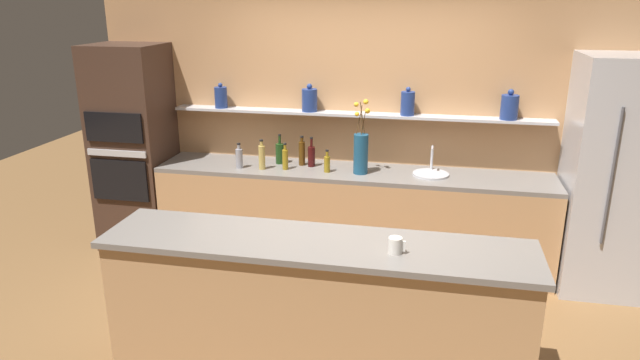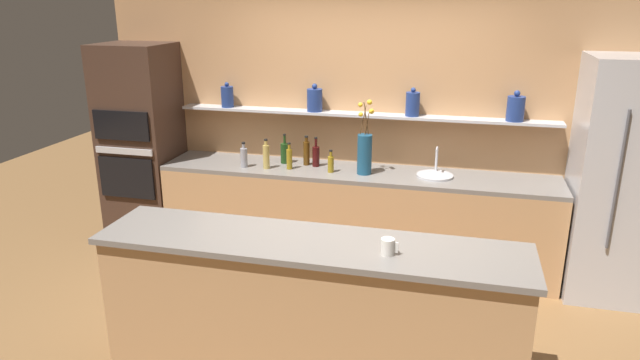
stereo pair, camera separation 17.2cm
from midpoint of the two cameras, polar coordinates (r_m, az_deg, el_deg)
name	(u,v)px [view 1 (the left image)]	position (r m, az deg, el deg)	size (l,w,h in m)	color
ground_plane	(333,330)	(4.57, 0.16, -14.78)	(12.00, 12.00, 0.00)	brown
back_wall_unit	(364,122)	(5.54, 3.51, 5.77)	(5.20, 0.28, 2.60)	tan
back_counter_unit	(351,217)	(5.45, 2.21, -3.68)	(3.68, 0.62, 0.92)	tan
island_counter	(316,313)	(3.79, -1.75, -13.17)	(2.71, 0.61, 1.02)	tan
refrigerator	(616,177)	(5.37, 26.71, 0.25)	(0.80, 0.73, 2.03)	#B7B7BC
oven_tower	(134,148)	(6.02, -18.89, 3.02)	(0.69, 0.64, 2.04)	#3D281E
flower_vase	(361,151)	(5.17, 3.16, 2.86)	(0.15, 0.13, 0.69)	navy
sink_fixture	(431,173)	(5.24, 10.11, 0.71)	(0.33, 0.33, 0.25)	#B7B7BC
bottle_oil_0	(285,159)	(5.32, -4.42, 2.14)	(0.05, 0.05, 0.25)	olive
bottle_wine_1	(280,153)	(5.52, -4.91, 2.70)	(0.08, 0.08, 0.29)	#193814
bottle_spirit_2	(239,158)	(5.42, -8.98, 2.21)	(0.07, 0.07, 0.24)	gray
bottle_spirit_3	(302,153)	(5.45, -2.73, 2.74)	(0.06, 0.06, 0.29)	#4C2D0C
bottle_wine_4	(311,156)	(5.41, -1.77, 2.43)	(0.07, 0.07, 0.28)	#380C0C
bottle_spirit_5	(262,157)	(5.35, -6.75, 2.34)	(0.06, 0.06, 0.28)	tan
bottle_oil_6	(327,163)	(5.23, -0.23, 1.67)	(0.06, 0.06, 0.21)	olive
coffee_mug	(395,245)	(3.39, 6.10, -6.54)	(0.10, 0.08, 0.10)	silver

